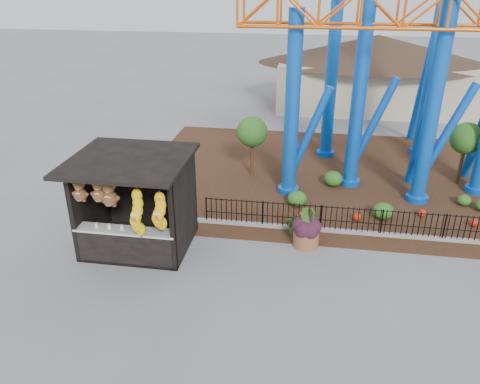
# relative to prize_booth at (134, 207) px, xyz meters

# --- Properties ---
(ground) EXTENTS (120.00, 120.00, 0.00)m
(ground) POSITION_rel_prize_booth_xyz_m (2.98, -0.91, -1.52)
(ground) COLOR slate
(ground) RESTS_ON ground
(mulch_bed) EXTENTS (18.00, 12.00, 0.02)m
(mulch_bed) POSITION_rel_prize_booth_xyz_m (6.98, 7.09, -1.51)
(mulch_bed) COLOR #331E11
(mulch_bed) RESTS_ON ground
(curb) EXTENTS (18.00, 0.18, 0.12)m
(curb) POSITION_rel_prize_booth_xyz_m (6.98, 2.09, -1.46)
(curb) COLOR gray
(curb) RESTS_ON ground
(prize_booth) EXTENTS (3.50, 3.40, 3.12)m
(prize_booth) POSITION_rel_prize_booth_xyz_m (0.00, 0.00, 0.00)
(prize_booth) COLOR black
(prize_booth) RESTS_ON ground
(picket_fence) EXTENTS (12.20, 0.06, 1.00)m
(picket_fence) POSITION_rel_prize_booth_xyz_m (7.88, 2.09, -1.02)
(picket_fence) COLOR black
(picket_fence) RESTS_ON ground
(roller_coaster) EXTENTS (11.00, 6.37, 10.82)m
(roller_coaster) POSITION_rel_prize_booth_xyz_m (8.10, 7.32, 4.92)
(roller_coaster) COLOR blue
(roller_coaster) RESTS_ON ground
(terracotta_planter) EXTENTS (0.95, 0.95, 0.58)m
(terracotta_planter) POSITION_rel_prize_booth_xyz_m (5.31, 1.07, -1.23)
(terracotta_planter) COLOR brown
(terracotta_planter) RESTS_ON ground
(planter_foliage) EXTENTS (0.70, 0.70, 0.64)m
(planter_foliage) POSITION_rel_prize_booth_xyz_m (5.31, 1.07, -0.62)
(planter_foliage) COLOR #2E1221
(planter_foliage) RESTS_ON terracotta_planter
(potted_plant) EXTENTS (0.85, 0.79, 0.78)m
(potted_plant) POSITION_rel_prize_booth_xyz_m (4.96, 1.79, -1.13)
(potted_plant) COLOR #265819
(potted_plant) RESTS_ON ground
(landscaping) EXTENTS (7.50, 3.80, 0.62)m
(landscaping) POSITION_rel_prize_booth_xyz_m (7.45, 4.47, -1.23)
(landscaping) COLOR #28581A
(landscaping) RESTS_ON mulch_bed
(pavilion) EXTENTS (15.00, 15.00, 4.80)m
(pavilion) POSITION_rel_prize_booth_xyz_m (8.98, 19.09, 1.55)
(pavilion) COLOR #BFAD8C
(pavilion) RESTS_ON ground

